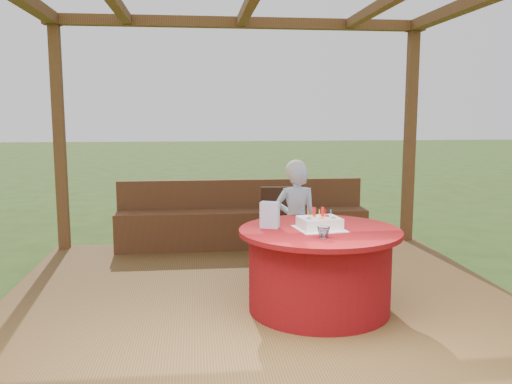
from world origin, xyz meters
TOP-DOWN VIEW (x-y plane):
  - ground at (0.00, 0.00)m, footprint 60.00×60.00m
  - deck at (0.00, 0.00)m, footprint 4.50×4.00m
  - pergola at (0.00, 0.00)m, footprint 4.50×4.00m
  - bench at (0.00, 1.72)m, footprint 3.00×0.42m
  - table at (0.44, -0.48)m, footprint 1.31×1.31m
  - chair at (0.31, 0.85)m, footprint 0.40×0.40m
  - elderly_woman at (0.42, 0.45)m, footprint 0.41×0.27m
  - birthday_cake at (0.43, -0.48)m, footprint 0.41×0.41m
  - gift_bag at (0.04, -0.38)m, footprint 0.17×0.14m
  - drinking_glass at (0.39, -0.80)m, footprint 0.11×0.11m

SIDE VIEW (x-z plane):
  - ground at x=0.00m, z-range 0.00..0.00m
  - deck at x=0.00m, z-range 0.00..0.12m
  - bench at x=0.00m, z-range -0.02..0.79m
  - table at x=0.44m, z-range 0.13..0.80m
  - chair at x=0.31m, z-range 0.15..0.98m
  - elderly_woman at x=0.42m, z-range 0.13..1.29m
  - drinking_glass at x=0.39m, z-range 0.80..0.88m
  - birthday_cake at x=0.43m, z-range 0.76..0.93m
  - gift_bag at x=0.04m, z-range 0.80..1.01m
  - pergola at x=0.00m, z-range 1.05..3.77m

